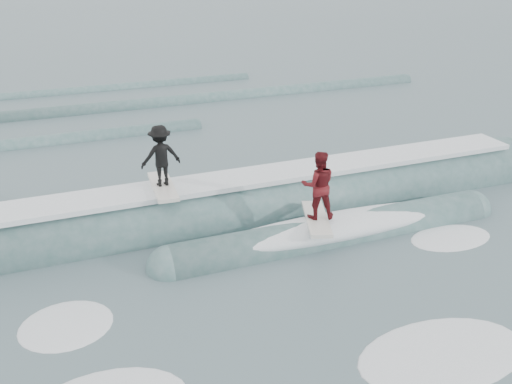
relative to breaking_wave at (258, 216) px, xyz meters
name	(u,v)px	position (x,y,z in m)	size (l,w,h in m)	color
ground	(332,319)	(-0.31, -5.01, -0.04)	(160.00, 160.00, 0.00)	#415A5F
breaking_wave	(258,216)	(0.00, 0.00, 0.00)	(21.40, 3.89, 2.21)	#375D5C
surfer_black	(161,159)	(-2.61, 0.38, 1.98)	(1.10, 2.03, 1.75)	silver
surfer_red	(318,188)	(0.92, -1.82, 1.46)	(1.17, 2.07, 1.90)	silver
whitewater	(417,370)	(0.42, -6.97, -0.04)	(13.28, 8.90, 0.10)	white
far_swells	(92,114)	(-3.19, 12.65, -0.04)	(35.29, 8.65, 0.80)	#375D5C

